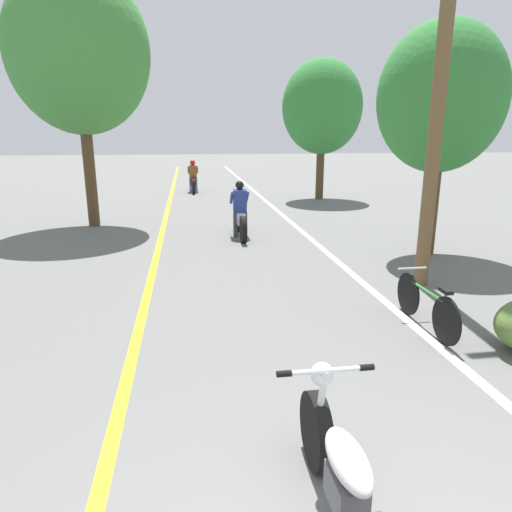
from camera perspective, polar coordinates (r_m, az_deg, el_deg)
name	(u,v)px	position (r m, az deg, el deg)	size (l,w,h in m)	color
lane_stripe_center	(165,220)	(14.63, -11.31, 4.42)	(0.14, 48.00, 0.01)	yellow
lane_stripe_edge	(285,217)	(14.94, 3.63, 4.90)	(0.14, 48.00, 0.01)	white
utility_pole	(441,73)	(8.40, 22.13, 20.40)	(1.10, 0.24, 6.95)	brown
roadside_tree_right_near	(441,99)	(10.76, 22.16, 17.72)	(2.68, 2.41, 4.90)	#513A23
roadside_tree_right_far	(322,107)	(19.18, 8.28, 17.91)	(3.19, 2.88, 5.49)	#513A23
roadside_tree_left	(79,52)	(14.28, -21.30, 22.65)	(3.80, 3.42, 6.96)	#513A23
motorcycle_foreground	(345,481)	(3.42, 11.01, -25.90)	(0.74, 2.05, 0.97)	black
motorcycle_rider_lead	(240,216)	(11.96, -2.01, 5.01)	(0.50, 2.05, 1.46)	black
motorcycle_rider_far	(193,180)	(21.54, -7.86, 9.39)	(0.50, 2.08, 1.47)	black
bicycle_parked	(426,305)	(6.76, 20.50, -5.71)	(0.44, 1.68, 0.74)	black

